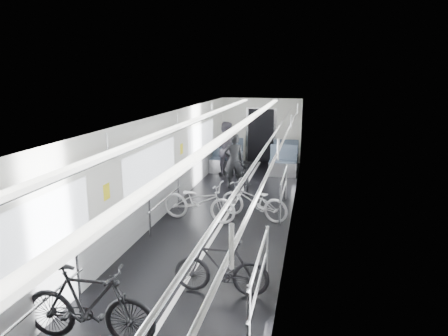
# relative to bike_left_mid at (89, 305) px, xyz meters

# --- Properties ---
(car_shell) EXTENTS (3.02, 14.01, 2.41)m
(car_shell) POSITION_rel_bike_left_mid_xyz_m (0.71, 5.73, 0.61)
(car_shell) COLOR black
(car_shell) RESTS_ON ground
(bike_left_mid) EXTENTS (1.76, 0.58, 1.04)m
(bike_left_mid) POSITION_rel_bike_left_mid_xyz_m (0.00, 0.00, 0.00)
(bike_left_mid) COLOR black
(bike_left_mid) RESTS_ON floor
(bike_left_far) EXTENTS (1.83, 0.83, 0.93)m
(bike_left_far) POSITION_rel_bike_left_mid_xyz_m (0.16, 4.39, -0.06)
(bike_left_far) COLOR silver
(bike_left_far) RESTS_ON floor
(bike_right_near) EXTENTS (1.50, 0.48, 0.89)m
(bike_right_near) POSITION_rel_bike_left_mid_xyz_m (1.35, 1.46, -0.08)
(bike_right_near) COLOR black
(bike_right_near) RESTS_ON floor
(bike_right_mid) EXTENTS (1.77, 1.05, 0.88)m
(bike_right_mid) POSITION_rel_bike_left_mid_xyz_m (1.35, 4.77, -0.08)
(bike_right_mid) COLOR #ACADB1
(bike_right_mid) RESTS_ON floor
(bike_aisle) EXTENTS (1.11, 1.91, 0.95)m
(bike_aisle) POSITION_rel_bike_left_mid_xyz_m (0.73, 7.14, -0.05)
(bike_aisle) COLOR black
(bike_aisle) RESTS_ON floor
(person_standing) EXTENTS (0.68, 0.55, 1.62)m
(person_standing) POSITION_rel_bike_left_mid_xyz_m (0.40, 7.24, 0.29)
(person_standing) COLOR black
(person_standing) RESTS_ON floor
(person_seated) EXTENTS (0.87, 0.68, 1.77)m
(person_seated) POSITION_rel_bike_left_mid_xyz_m (-0.17, 8.69, 0.37)
(person_seated) COLOR #2E2B33
(person_seated) RESTS_ON floor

